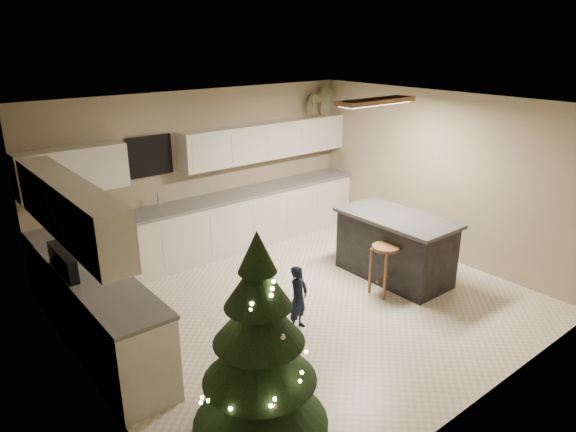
# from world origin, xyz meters

# --- Properties ---
(ground_plane) EXTENTS (5.50, 5.50, 0.00)m
(ground_plane) POSITION_xyz_m (0.00, 0.00, 0.00)
(ground_plane) COLOR silver
(room_shell) EXTENTS (5.52, 5.02, 2.61)m
(room_shell) POSITION_xyz_m (0.02, 0.00, 1.75)
(room_shell) COLOR tan
(room_shell) RESTS_ON ground_plane
(cabinetry) EXTENTS (5.50, 3.20, 2.00)m
(cabinetry) POSITION_xyz_m (-0.91, 1.65, 0.76)
(cabinetry) COLOR silver
(cabinetry) RESTS_ON ground_plane
(island) EXTENTS (0.90, 1.70, 0.95)m
(island) POSITION_xyz_m (1.56, -0.19, 0.48)
(island) COLOR black
(island) RESTS_ON ground_plane
(bar_stool) EXTENTS (0.37, 0.37, 0.71)m
(bar_stool) POSITION_xyz_m (1.05, -0.44, 0.53)
(bar_stool) COLOR brown
(bar_stool) RESTS_ON ground_plane
(christmas_tree) EXTENTS (1.23, 1.19, 1.97)m
(christmas_tree) POSITION_xyz_m (-1.85, -1.55, 0.81)
(christmas_tree) COLOR #3F2816
(christmas_tree) RESTS_ON ground_plane
(toddler) EXTENTS (0.35, 0.29, 0.82)m
(toddler) POSITION_xyz_m (-0.44, -0.39, 0.41)
(toddler) COLOR black
(toddler) RESTS_ON ground_plane
(rocking_horse) EXTENTS (0.65, 0.46, 0.52)m
(rocking_horse) POSITION_xyz_m (2.30, 2.32, 2.27)
(rocking_horse) COLOR brown
(rocking_horse) RESTS_ON cabinetry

